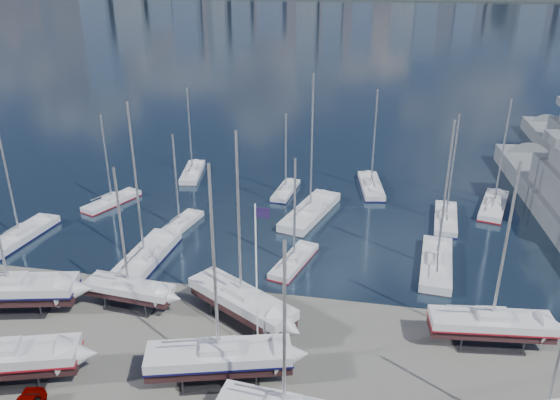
# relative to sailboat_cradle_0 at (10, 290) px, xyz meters

# --- Properties ---
(ground) EXTENTS (1400.00, 1400.00, 0.00)m
(ground) POSITION_rel_sailboat_cradle_0_xyz_m (20.21, -2.87, -2.20)
(ground) COLOR #605E59
(ground) RESTS_ON ground
(water) EXTENTS (1400.00, 600.00, 0.40)m
(water) POSITION_rel_sailboat_cradle_0_xyz_m (20.21, 307.13, -2.35)
(water) COLOR #182738
(water) RESTS_ON ground
(sailboat_cradle_0) EXTENTS (11.99, 5.72, 18.49)m
(sailboat_cradle_0) POSITION_rel_sailboat_cradle_0_xyz_m (0.00, 0.00, 0.00)
(sailboat_cradle_0) COLOR #2D2D33
(sailboat_cradle_0) RESTS_ON ground
(sailboat_cradle_1) EXTENTS (11.51, 6.25, 17.77)m
(sailboat_cradle_1) POSITION_rel_sailboat_cradle_0_xyz_m (5.23, -8.47, -0.04)
(sailboat_cradle_1) COLOR #2D2D33
(sailboat_cradle_1) RESTS_ON ground
(sailboat_cradle_2) EXTENTS (8.39, 3.13, 13.57)m
(sailboat_cradle_2) POSITION_rel_sailboat_cradle_0_xyz_m (10.15, 2.37, -0.25)
(sailboat_cradle_2) COLOR #2D2D33
(sailboat_cradle_2) RESTS_ON ground
(sailboat_cradle_3) EXTENTS (11.17, 5.81, 17.28)m
(sailboat_cradle_3) POSITION_rel_sailboat_cradle_0_xyz_m (20.87, -5.35, -0.06)
(sailboat_cradle_3) COLOR #2D2D33
(sailboat_cradle_3) RESTS_ON ground
(sailboat_cradle_4) EXTENTS (10.62, 8.15, 17.28)m
(sailboat_cradle_4) POSITION_rel_sailboat_cradle_0_xyz_m (20.62, 2.18, -0.06)
(sailboat_cradle_4) COLOR #2D2D33
(sailboat_cradle_4) RESTS_ON ground
(sailboat_cradle_6) EXTENTS (10.06, 3.75, 15.90)m
(sailboat_cradle_6) POSITION_rel_sailboat_cradle_0_xyz_m (41.24, 2.82, -0.13)
(sailboat_cradle_6) COLOR #2D2D33
(sailboat_cradle_6) RESTS_ON ground
(sailboat_moored_0) EXTENTS (3.96, 10.79, 15.77)m
(sailboat_moored_0) POSITION_rel_sailboat_cradle_0_xyz_m (-8.02, 12.57, -1.89)
(sailboat_moored_0) COLOR black
(sailboat_moored_0) RESTS_ON water
(sailboat_moored_1) EXTENTS (5.30, 8.64, 12.51)m
(sailboat_moored_1) POSITION_rel_sailboat_cradle_0_xyz_m (-2.57, 24.10, -1.89)
(sailboat_moored_1) COLOR black
(sailboat_moored_1) RESTS_ON water
(sailboat_moored_2) EXTENTS (4.09, 9.38, 13.70)m
(sailboat_moored_2) POSITION_rel_sailboat_cradle_0_xyz_m (4.23, 36.43, -1.88)
(sailboat_moored_2) COLOR black
(sailboat_moored_2) RESTS_ON water
(sailboat_moored_3) EXTENTS (3.95, 12.16, 17.95)m
(sailboat_moored_3) POSITION_rel_sailboat_cradle_0_xyz_m (8.06, 10.21, -1.89)
(sailboat_moored_3) COLOR black
(sailboat_moored_3) RESTS_ON water
(sailboat_moored_4) EXTENTS (3.61, 8.26, 12.07)m
(sailboat_moored_4) POSITION_rel_sailboat_cradle_0_xyz_m (8.70, 18.92, -1.87)
(sailboat_moored_4) COLOR black
(sailboat_moored_4) RESTS_ON water
(sailboat_moored_5) EXTENTS (2.93, 7.99, 11.69)m
(sailboat_moored_5) POSITION_rel_sailboat_cradle_0_xyz_m (19.16, 31.99, -1.89)
(sailboat_moored_5) COLOR black
(sailboat_moored_5) RESTS_ON water
(sailboat_moored_6) EXTENTS (4.27, 8.50, 12.25)m
(sailboat_moored_6) POSITION_rel_sailboat_cradle_0_xyz_m (23.47, 12.90, -1.89)
(sailboat_moored_6) COLOR black
(sailboat_moored_6) RESTS_ON water
(sailboat_moored_7) EXTENTS (6.54, 12.75, 18.54)m
(sailboat_moored_7) POSITION_rel_sailboat_cradle_0_xyz_m (23.49, 25.25, -1.87)
(sailboat_moored_7) COLOR black
(sailboat_moored_7) RESTS_ON water
(sailboat_moored_8) EXTENTS (4.27, 10.13, 14.68)m
(sailboat_moored_8) POSITION_rel_sailboat_cradle_0_xyz_m (30.62, 35.68, -1.89)
(sailboat_moored_8) COLOR black
(sailboat_moored_8) RESTS_ON water
(sailboat_moored_9) EXTENTS (4.04, 11.10, 16.40)m
(sailboat_moored_9) POSITION_rel_sailboat_cradle_0_xyz_m (37.99, 14.87, -1.88)
(sailboat_moored_9) COLOR black
(sailboat_moored_9) RESTS_ON water
(sailboat_moored_10) EXTENTS (3.42, 9.55, 14.00)m
(sailboat_moored_10) POSITION_rel_sailboat_cradle_0_xyz_m (39.94, 26.58, -1.89)
(sailboat_moored_10) COLOR black
(sailboat_moored_10) RESTS_ON water
(sailboat_moored_11) EXTENTS (5.33, 10.34, 14.89)m
(sailboat_moored_11) POSITION_rel_sailboat_cradle_0_xyz_m (46.34, 31.79, -1.89)
(sailboat_moored_11) COLOR black
(sailboat_moored_11) RESTS_ON water
(flagpole) EXTENTS (1.15, 0.12, 13.06)m
(flagpole) POSITION_rel_sailboat_cradle_0_xyz_m (23.00, -1.59, 5.39)
(flagpole) COLOR white
(flagpole) RESTS_ON ground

